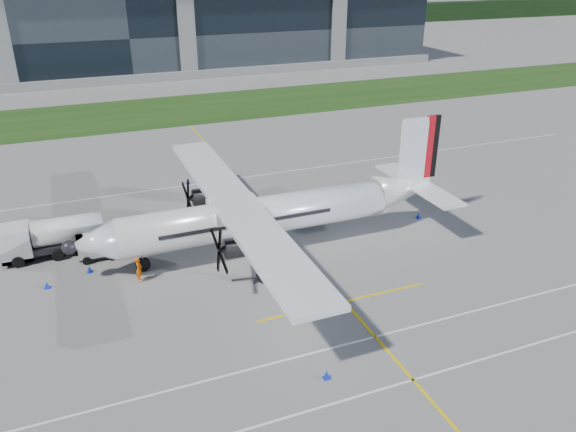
{
  "coord_description": "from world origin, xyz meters",
  "views": [
    {
      "loc": [
        -11.78,
        -33.19,
        20.38
      ],
      "look_at": [
        2.05,
        1.52,
        3.07
      ],
      "focal_mm": 35.0,
      "sensor_mm": 36.0,
      "label": 1
    }
  ],
  "objects_px": {
    "fuel_tanker_truck": "(46,238)",
    "ground_crew_person": "(139,268)",
    "safety_cone_tail": "(419,215)",
    "safety_cone_stbdwing": "(188,182)",
    "safety_cone_portwing": "(327,374)",
    "safety_cone_nose_stbd": "(89,269)",
    "baggage_tug": "(98,246)",
    "safety_cone_fwd": "(47,285)",
    "turboprop_aircraft": "(270,193)"
  },
  "relations": [
    {
      "from": "fuel_tanker_truck",
      "to": "ground_crew_person",
      "type": "height_order",
      "value": "fuel_tanker_truck"
    },
    {
      "from": "safety_cone_tail",
      "to": "safety_cone_stbdwing",
      "type": "height_order",
      "value": "same"
    },
    {
      "from": "fuel_tanker_truck",
      "to": "safety_cone_portwing",
      "type": "distance_m",
      "value": 24.18
    },
    {
      "from": "safety_cone_portwing",
      "to": "safety_cone_nose_stbd",
      "type": "bearing_deg",
      "value": 123.89
    },
    {
      "from": "baggage_tug",
      "to": "safety_cone_tail",
      "type": "xyz_separation_m",
      "value": [
        26.04,
        -2.95,
        -0.65
      ]
    },
    {
      "from": "safety_cone_portwing",
      "to": "safety_cone_nose_stbd",
      "type": "distance_m",
      "value": 19.57
    },
    {
      "from": "ground_crew_person",
      "to": "baggage_tug",
      "type": "bearing_deg",
      "value": 42.21
    },
    {
      "from": "baggage_tug",
      "to": "safety_cone_nose_stbd",
      "type": "relative_size",
      "value": 6.01
    },
    {
      "from": "baggage_tug",
      "to": "safety_cone_stbdwing",
      "type": "xyz_separation_m",
      "value": [
        9.41,
        12.24,
        -0.65
      ]
    },
    {
      "from": "fuel_tanker_truck",
      "to": "baggage_tug",
      "type": "xyz_separation_m",
      "value": [
        3.49,
        -1.69,
        -0.54
      ]
    },
    {
      "from": "safety_cone_tail",
      "to": "safety_cone_fwd",
      "type": "distance_m",
      "value": 29.68
    },
    {
      "from": "turboprop_aircraft",
      "to": "safety_cone_nose_stbd",
      "type": "height_order",
      "value": "turboprop_aircraft"
    },
    {
      "from": "turboprop_aircraft",
      "to": "baggage_tug",
      "type": "bearing_deg",
      "value": 165.37
    },
    {
      "from": "fuel_tanker_truck",
      "to": "safety_cone_tail",
      "type": "xyz_separation_m",
      "value": [
        29.54,
        -4.64,
        -1.19
      ]
    },
    {
      "from": "fuel_tanker_truck",
      "to": "safety_cone_tail",
      "type": "distance_m",
      "value": 29.92
    },
    {
      "from": "safety_cone_tail",
      "to": "safety_cone_nose_stbd",
      "type": "height_order",
      "value": "same"
    },
    {
      "from": "safety_cone_nose_stbd",
      "to": "safety_cone_stbdwing",
      "type": "bearing_deg",
      "value": 54.38
    },
    {
      "from": "safety_cone_tail",
      "to": "safety_cone_nose_stbd",
      "type": "bearing_deg",
      "value": 178.06
    },
    {
      "from": "safety_cone_tail",
      "to": "ground_crew_person",
      "type": "bearing_deg",
      "value": -176.03
    },
    {
      "from": "fuel_tanker_truck",
      "to": "ground_crew_person",
      "type": "relative_size",
      "value": 3.62
    },
    {
      "from": "safety_cone_fwd",
      "to": "safety_cone_stbdwing",
      "type": "relative_size",
      "value": 1.0
    },
    {
      "from": "safety_cone_fwd",
      "to": "safety_cone_nose_stbd",
      "type": "height_order",
      "value": "same"
    },
    {
      "from": "safety_cone_portwing",
      "to": "safety_cone_tail",
      "type": "height_order",
      "value": "same"
    },
    {
      "from": "ground_crew_person",
      "to": "safety_cone_fwd",
      "type": "bearing_deg",
      "value": 91.89
    },
    {
      "from": "turboprop_aircraft",
      "to": "baggage_tug",
      "type": "height_order",
      "value": "turboprop_aircraft"
    },
    {
      "from": "turboprop_aircraft",
      "to": "safety_cone_fwd",
      "type": "distance_m",
      "value": 16.62
    },
    {
      "from": "fuel_tanker_truck",
      "to": "safety_cone_nose_stbd",
      "type": "height_order",
      "value": "fuel_tanker_truck"
    },
    {
      "from": "safety_cone_nose_stbd",
      "to": "baggage_tug",
      "type": "bearing_deg",
      "value": 68.15
    },
    {
      "from": "safety_cone_stbdwing",
      "to": "baggage_tug",
      "type": "bearing_deg",
      "value": -127.56
    },
    {
      "from": "turboprop_aircraft",
      "to": "baggage_tug",
      "type": "xyz_separation_m",
      "value": [
        -12.43,
        3.25,
        -3.6
      ]
    },
    {
      "from": "safety_cone_fwd",
      "to": "safety_cone_nose_stbd",
      "type": "distance_m",
      "value": 3.04
    },
    {
      "from": "turboprop_aircraft",
      "to": "fuel_tanker_truck",
      "type": "xyz_separation_m",
      "value": [
        -15.93,
        4.93,
        -3.07
      ]
    },
    {
      "from": "baggage_tug",
      "to": "safety_cone_portwing",
      "type": "relative_size",
      "value": 6.01
    },
    {
      "from": "safety_cone_nose_stbd",
      "to": "safety_cone_stbdwing",
      "type": "relative_size",
      "value": 1.0
    },
    {
      "from": "baggage_tug",
      "to": "safety_cone_tail",
      "type": "bearing_deg",
      "value": -6.47
    },
    {
      "from": "safety_cone_nose_stbd",
      "to": "safety_cone_tail",
      "type": "bearing_deg",
      "value": -1.94
    },
    {
      "from": "baggage_tug",
      "to": "safety_cone_nose_stbd",
      "type": "bearing_deg",
      "value": -111.85
    },
    {
      "from": "baggage_tug",
      "to": "safety_cone_stbdwing",
      "type": "relative_size",
      "value": 6.01
    },
    {
      "from": "baggage_tug",
      "to": "safety_cone_fwd",
      "type": "xyz_separation_m",
      "value": [
        -3.64,
        -3.19,
        -0.65
      ]
    },
    {
      "from": "turboprop_aircraft",
      "to": "safety_cone_nose_stbd",
      "type": "distance_m",
      "value": 13.97
    },
    {
      "from": "ground_crew_person",
      "to": "safety_cone_portwing",
      "type": "height_order",
      "value": "ground_crew_person"
    },
    {
      "from": "safety_cone_tail",
      "to": "safety_cone_nose_stbd",
      "type": "relative_size",
      "value": 1.0
    },
    {
      "from": "safety_cone_portwing",
      "to": "safety_cone_tail",
      "type": "distance_m",
      "value": 22.12
    },
    {
      "from": "turboprop_aircraft",
      "to": "ground_crew_person",
      "type": "bearing_deg",
      "value": -172.38
    },
    {
      "from": "baggage_tug",
      "to": "ground_crew_person",
      "type": "xyz_separation_m",
      "value": [
        2.35,
        -4.6,
        0.16
      ]
    },
    {
      "from": "fuel_tanker_truck",
      "to": "safety_cone_nose_stbd",
      "type": "bearing_deg",
      "value": -54.33
    },
    {
      "from": "baggage_tug",
      "to": "safety_cone_portwing",
      "type": "height_order",
      "value": "baggage_tug"
    },
    {
      "from": "baggage_tug",
      "to": "ground_crew_person",
      "type": "bearing_deg",
      "value": -62.88
    },
    {
      "from": "safety_cone_portwing",
      "to": "safety_cone_nose_stbd",
      "type": "height_order",
      "value": "same"
    },
    {
      "from": "safety_cone_portwing",
      "to": "ground_crew_person",
      "type": "bearing_deg",
      "value": 119.49
    }
  ]
}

